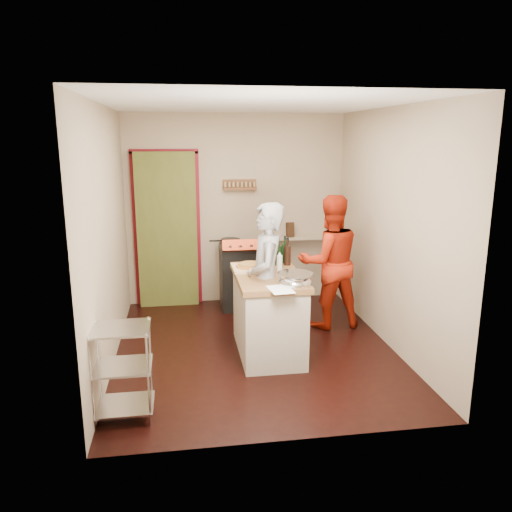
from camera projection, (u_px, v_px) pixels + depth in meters
The scene contains 10 objects.
floor at pixel (255, 348), 5.53m from camera, with size 3.50×3.50×0.00m, color black.
back_wall at pixel (190, 223), 6.89m from camera, with size 3.00×0.44×2.60m.
left_wall at pixel (107, 237), 5.01m from camera, with size 0.04×3.50×2.60m, color tan.
right_wall at pixel (390, 229), 5.45m from camera, with size 0.04×3.50×2.60m, color tan.
ceiling at pixel (255, 103), 4.92m from camera, with size 3.00×3.50×0.02m, color white.
stove at pixel (243, 275), 6.80m from camera, with size 0.60×0.63×1.00m.
wire_shelving at pixel (122, 368), 4.08m from camera, with size 0.48×0.40×0.80m.
island at pixel (269, 311), 5.33m from camera, with size 0.72×1.30×1.19m.
person_stripe at pixel (266, 281), 5.18m from camera, with size 0.60×0.39×1.64m, color silver.
person_red at pixel (329, 262), 6.03m from camera, with size 0.79×0.61×1.62m, color #AD210B.
Camera 1 is at (-0.76, -5.08, 2.27)m, focal length 35.00 mm.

